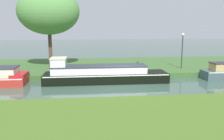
{
  "coord_description": "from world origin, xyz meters",
  "views": [
    {
      "loc": [
        -2.56,
        -16.37,
        4.15
      ],
      "look_at": [
        -0.67,
        1.2,
        0.9
      ],
      "focal_mm": 38.52,
      "sensor_mm": 36.0,
      "label": 1
    }
  ],
  "objects_px": {
    "black_narrowboat": "(102,74)",
    "mooring_post_near": "(138,67)",
    "lamp_post": "(182,47)",
    "willow_tree_left": "(49,11)",
    "mooring_post_far": "(95,69)"
  },
  "relations": [
    {
      "from": "mooring_post_near",
      "to": "lamp_post",
      "type": "bearing_deg",
      "value": 16.72
    },
    {
      "from": "black_narrowboat",
      "to": "mooring_post_near",
      "type": "distance_m",
      "value": 3.42
    },
    {
      "from": "mooring_post_near",
      "to": "mooring_post_far",
      "type": "distance_m",
      "value": 3.52
    },
    {
      "from": "lamp_post",
      "to": "mooring_post_near",
      "type": "xyz_separation_m",
      "value": [
        -4.28,
        -1.29,
        -1.51
      ]
    },
    {
      "from": "black_narrowboat",
      "to": "lamp_post",
      "type": "relative_size",
      "value": 2.93
    },
    {
      "from": "lamp_post",
      "to": "black_narrowboat",
      "type": "bearing_deg",
      "value": -158.67
    },
    {
      "from": "black_narrowboat",
      "to": "lamp_post",
      "type": "bearing_deg",
      "value": 21.33
    },
    {
      "from": "willow_tree_left",
      "to": "mooring_post_far",
      "type": "xyz_separation_m",
      "value": [
        3.95,
        -3.39,
        -4.68
      ]
    },
    {
      "from": "black_narrowboat",
      "to": "mooring_post_far",
      "type": "xyz_separation_m",
      "value": [
        -0.49,
        1.57,
        0.15
      ]
    },
    {
      "from": "black_narrowboat",
      "to": "lamp_post",
      "type": "distance_m",
      "value": 8.04
    },
    {
      "from": "black_narrowboat",
      "to": "mooring_post_near",
      "type": "height_order",
      "value": "black_narrowboat"
    },
    {
      "from": "black_narrowboat",
      "to": "mooring_post_far",
      "type": "bearing_deg",
      "value": 107.33
    },
    {
      "from": "black_narrowboat",
      "to": "willow_tree_left",
      "type": "height_order",
      "value": "willow_tree_left"
    },
    {
      "from": "willow_tree_left",
      "to": "mooring_post_far",
      "type": "relative_size",
      "value": 10.06
    },
    {
      "from": "black_narrowboat",
      "to": "lamp_post",
      "type": "height_order",
      "value": "lamp_post"
    }
  ]
}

